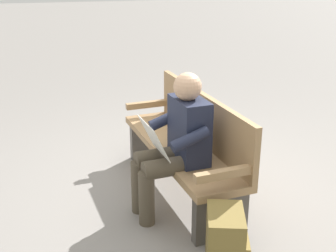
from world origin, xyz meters
The scene contains 4 objects.
ground_plane centered at (0.00, 0.00, 0.00)m, with size 40.00×40.00×0.00m, color gray.
bench_near centered at (0.01, -0.07, 0.46)m, with size 1.84×0.66×0.90m.
person_seated centered at (-0.33, 0.13, 0.63)m, with size 0.60×0.60×1.18m.
backpack centered at (-1.16, 0.03, 0.22)m, with size 0.40×0.36×0.45m.
Camera 1 is at (-3.43, 1.04, 1.98)m, focal length 47.17 mm.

